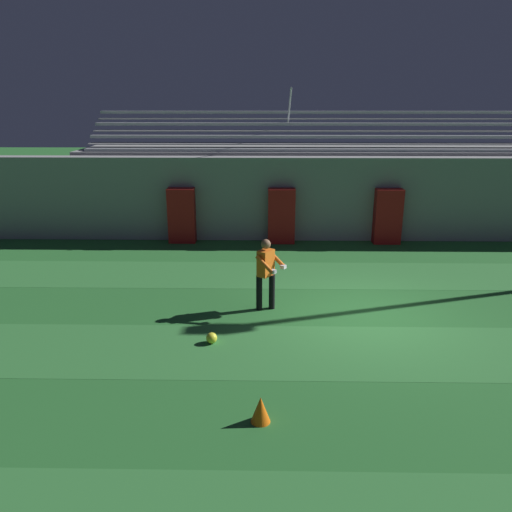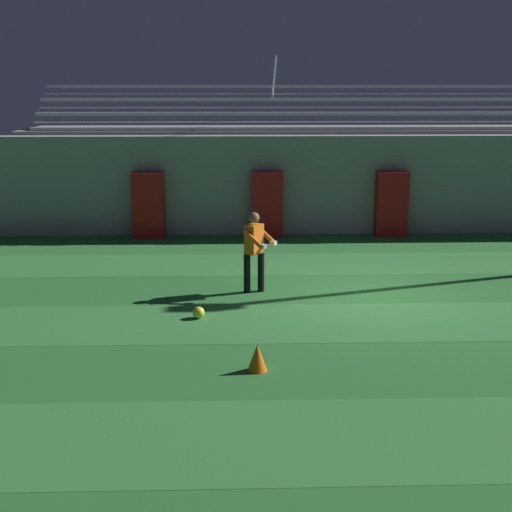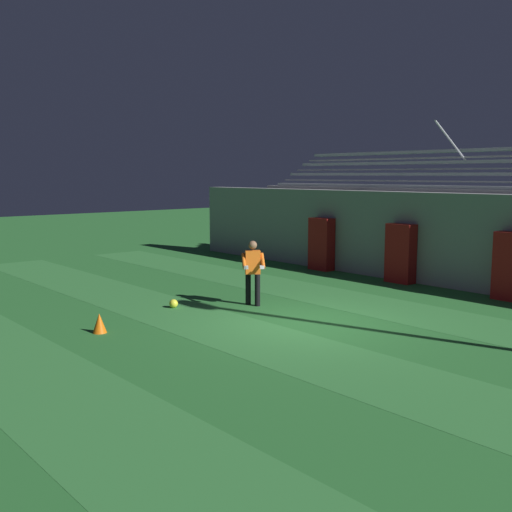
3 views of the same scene
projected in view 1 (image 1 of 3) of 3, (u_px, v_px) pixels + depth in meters
The scene contains 11 objects.
ground_plane at pixel (368, 316), 11.15m from camera, with size 80.00×80.00×0.00m, color #286B2D.
turf_stripe_mid at pixel (385, 351), 9.58m from camera, with size 28.00×2.18×0.01m, color #337A38.
turf_stripe_far at pixel (348, 275), 13.73m from camera, with size 28.00×2.18×0.01m, color #337A38.
back_wall at pixel (333, 199), 16.93m from camera, with size 24.00×0.60×2.80m, color gray.
padding_pillar_gate_left at pixel (281, 216), 16.58m from camera, with size 0.89×0.44×1.83m, color maroon.
padding_pillar_gate_right at pixel (388, 216), 16.52m from camera, with size 0.89×0.44×1.83m, color maroon.
padding_pillar_far_left at pixel (182, 216), 16.64m from camera, with size 0.89×0.44×1.83m, color maroon.
bleacher_stand at pixel (326, 186), 18.80m from camera, with size 18.00×3.35×5.03m.
goalkeeper at pixel (266, 270), 11.24m from camera, with size 0.72×0.74×1.67m.
soccer_ball at pixel (212, 338), 9.89m from camera, with size 0.22×0.22×0.22m, color yellow.
traffic_cone at pixel (261, 409), 7.45m from camera, with size 0.30×0.30×0.42m, color orange.
Camera 1 is at (-2.32, -10.27, 4.64)m, focal length 35.00 mm.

